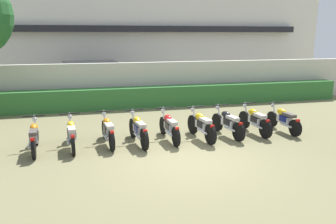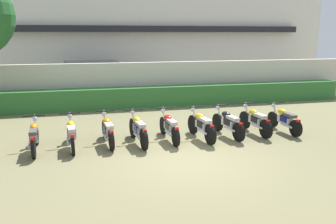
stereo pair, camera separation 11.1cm
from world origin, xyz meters
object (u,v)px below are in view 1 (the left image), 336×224
(motorcycle_in_row_6, at_px, (228,122))
(motorcycle_in_row_7, at_px, (255,120))
(motorcycle_in_row_3, at_px, (138,129))
(motorcycle_in_row_5, at_px, (201,125))
(motorcycle_in_row_1, at_px, (71,133))
(motorcycle_in_row_2, at_px, (108,130))
(motorcycle_in_row_4, at_px, (169,126))
(parked_car, at_px, (93,80))
(motorcycle_in_row_8, at_px, (284,119))
(motorcycle_in_row_0, at_px, (34,137))

(motorcycle_in_row_6, distance_m, motorcycle_in_row_7, 1.01)
(motorcycle_in_row_3, xyz_separation_m, motorcycle_in_row_5, (2.01, -0.02, 0.00))
(motorcycle_in_row_1, height_order, motorcycle_in_row_2, motorcycle_in_row_2)
(motorcycle_in_row_1, distance_m, motorcycle_in_row_6, 4.91)
(motorcycle_in_row_4, bearing_deg, motorcycle_in_row_1, 87.08)
(parked_car, distance_m, motorcycle_in_row_8, 10.20)
(motorcycle_in_row_4, height_order, motorcycle_in_row_6, motorcycle_in_row_6)
(motorcycle_in_row_3, distance_m, motorcycle_in_row_4, 1.00)
(motorcycle_in_row_5, xyz_separation_m, motorcycle_in_row_7, (1.95, 0.18, -0.00))
(motorcycle_in_row_6, bearing_deg, parked_car, 17.48)
(motorcycle_in_row_5, relative_size, motorcycle_in_row_6, 0.99)
(motorcycle_in_row_0, bearing_deg, motorcycle_in_row_7, -93.23)
(motorcycle_in_row_3, height_order, motorcycle_in_row_4, motorcycle_in_row_3)
(motorcycle_in_row_5, bearing_deg, motorcycle_in_row_0, 82.21)
(parked_car, distance_m, motorcycle_in_row_5, 8.86)
(motorcycle_in_row_1, relative_size, motorcycle_in_row_7, 1.01)
(motorcycle_in_row_2, relative_size, motorcycle_in_row_5, 0.98)
(motorcycle_in_row_0, bearing_deg, motorcycle_in_row_4, -92.82)
(motorcycle_in_row_1, xyz_separation_m, motorcycle_in_row_3, (1.95, -0.07, 0.02))
(motorcycle_in_row_1, xyz_separation_m, motorcycle_in_row_4, (2.95, 0.05, 0.01))
(motorcycle_in_row_6, bearing_deg, motorcycle_in_row_0, 82.04)
(motorcycle_in_row_2, relative_size, motorcycle_in_row_6, 0.97)
(motorcycle_in_row_4, height_order, motorcycle_in_row_5, motorcycle_in_row_5)
(motorcycle_in_row_1, bearing_deg, motorcycle_in_row_8, -94.29)
(motorcycle_in_row_0, xyz_separation_m, motorcycle_in_row_1, (1.01, 0.07, -0.00))
(motorcycle_in_row_4, xyz_separation_m, motorcycle_in_row_7, (2.97, 0.04, 0.01))
(motorcycle_in_row_4, relative_size, motorcycle_in_row_6, 1.01)
(motorcycle_in_row_1, bearing_deg, motorcycle_in_row_6, -94.35)
(motorcycle_in_row_6, bearing_deg, motorcycle_in_row_4, 80.44)
(motorcycle_in_row_2, distance_m, motorcycle_in_row_7, 4.86)
(motorcycle_in_row_5, bearing_deg, motorcycle_in_row_3, 81.91)
(motorcycle_in_row_8, bearing_deg, motorcycle_in_row_6, 86.28)
(motorcycle_in_row_4, relative_size, motorcycle_in_row_5, 1.02)
(motorcycle_in_row_5, distance_m, motorcycle_in_row_7, 1.96)
(motorcycle_in_row_5, distance_m, motorcycle_in_row_8, 3.01)
(motorcycle_in_row_2, distance_m, motorcycle_in_row_8, 5.92)
(parked_car, distance_m, motorcycle_in_row_1, 8.26)
(motorcycle_in_row_0, bearing_deg, parked_car, -17.28)
(parked_car, height_order, motorcycle_in_row_6, parked_car)
(parked_car, relative_size, motorcycle_in_row_0, 2.54)
(parked_car, distance_m, motorcycle_in_row_3, 8.36)
(motorcycle_in_row_4, bearing_deg, motorcycle_in_row_7, -93.14)
(motorcycle_in_row_0, distance_m, motorcycle_in_row_6, 5.92)
(motorcycle_in_row_5, distance_m, motorcycle_in_row_6, 0.95)
(motorcycle_in_row_0, relative_size, motorcycle_in_row_6, 0.97)
(motorcycle_in_row_0, height_order, motorcycle_in_row_3, motorcycle_in_row_3)
(motorcycle_in_row_1, relative_size, motorcycle_in_row_4, 0.99)
(motorcycle_in_row_1, distance_m, motorcycle_in_row_4, 2.95)
(motorcycle_in_row_3, xyz_separation_m, motorcycle_in_row_7, (3.96, 0.16, -0.00))
(parked_car, xyz_separation_m, motorcycle_in_row_8, (6.12, -8.15, -0.50))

